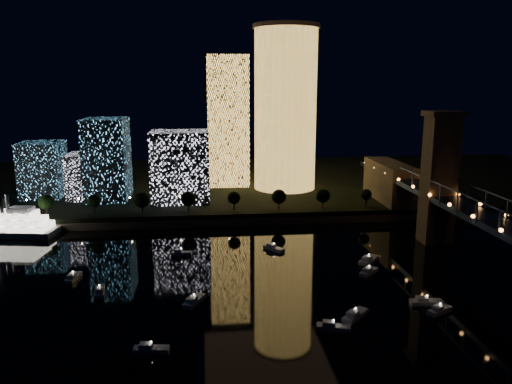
% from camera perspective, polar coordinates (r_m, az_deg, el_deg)
% --- Properties ---
extents(ground, '(520.00, 520.00, 0.00)m').
position_cam_1_polar(ground, '(141.38, 3.93, -12.82)').
color(ground, black).
rests_on(ground, ground).
extents(far_bank, '(420.00, 160.00, 5.00)m').
position_cam_1_polar(far_bank, '(292.53, -1.42, 1.04)').
color(far_bank, black).
rests_on(far_bank, ground).
extents(seawall, '(420.00, 6.00, 3.00)m').
position_cam_1_polar(seawall, '(217.21, 0.23, -3.26)').
color(seawall, '#6B5E4C').
rests_on(seawall, ground).
extents(tower_cylindrical, '(34.00, 34.00, 83.62)m').
position_cam_1_polar(tower_cylindrical, '(262.06, 3.37, 9.50)').
color(tower_cylindrical, '#FFBE51').
rests_on(tower_cylindrical, far_bank).
extents(tower_rectangular, '(21.77, 21.77, 69.25)m').
position_cam_1_polar(tower_rectangular, '(273.32, -3.24, 8.09)').
color(tower_rectangular, '#FFBE51').
rests_on(tower_rectangular, far_bank).
extents(midrise_blocks, '(90.70, 38.20, 38.64)m').
position_cam_1_polar(midrise_blocks, '(248.64, -15.57, 2.88)').
color(midrise_blocks, white).
rests_on(midrise_blocks, far_bank).
extents(truss_bridge, '(13.00, 266.00, 50.00)m').
position_cam_1_polar(truss_bridge, '(162.56, 27.06, -4.67)').
color(truss_bridge, '#162449').
rests_on(truss_bridge, ground).
extents(motorboats, '(109.21, 73.18, 2.78)m').
position_cam_1_polar(motorboats, '(150.20, 2.78, -10.89)').
color(motorboats, silver).
rests_on(motorboats, ground).
extents(esplanade_trees, '(165.86, 6.95, 8.97)m').
position_cam_1_polar(esplanade_trees, '(219.92, -8.98, -0.80)').
color(esplanade_trees, black).
rests_on(esplanade_trees, far_bank).
extents(street_lamps, '(132.70, 0.70, 5.65)m').
position_cam_1_polar(street_lamps, '(226.04, -8.70, -0.81)').
color(street_lamps, black).
rests_on(street_lamps, far_bank).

